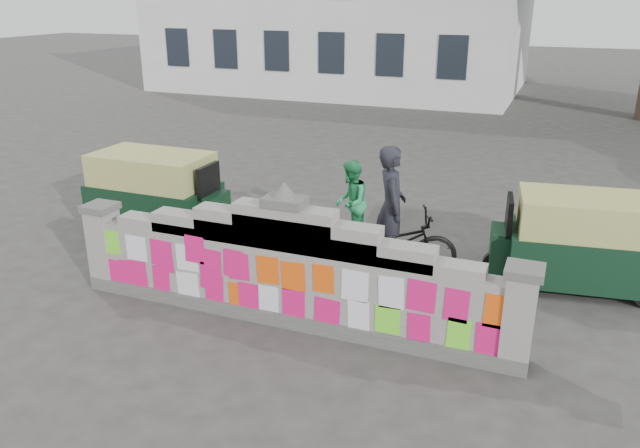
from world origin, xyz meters
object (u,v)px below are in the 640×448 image
object	(u,v)px
cyclist_bike	(390,245)
rickshaw_left	(157,191)
cyclist_rider	(391,222)
pedestrian	(351,202)
rickshaw_right	(582,241)

from	to	relation	value
cyclist_bike	rickshaw_left	world-z (taller)	rickshaw_left
cyclist_rider	pedestrian	xyz separation A→B (m)	(-1.06, 1.21, -0.19)
pedestrian	cyclist_bike	bearing A→B (deg)	31.44
cyclist_bike	cyclist_rider	distance (m)	0.39
pedestrian	rickshaw_right	size ratio (longest dim) A/B	0.57
pedestrian	rickshaw_left	distance (m)	3.65
pedestrian	rickshaw_right	world-z (taller)	pedestrian
pedestrian	rickshaw_right	xyz separation A→B (m)	(3.84, -0.42, -0.01)
rickshaw_left	rickshaw_right	bearing A→B (deg)	2.70
cyclist_rider	pedestrian	distance (m)	1.62
cyclist_bike	cyclist_rider	size ratio (longest dim) A/B	1.12
cyclist_bike	rickshaw_left	xyz separation A→B (m)	(-4.62, 0.43, 0.22)
rickshaw_left	cyclist_bike	bearing A→B (deg)	-5.37
rickshaw_left	rickshaw_right	distance (m)	7.41
cyclist_rider	rickshaw_right	xyz separation A→B (m)	(2.78, 0.79, -0.20)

